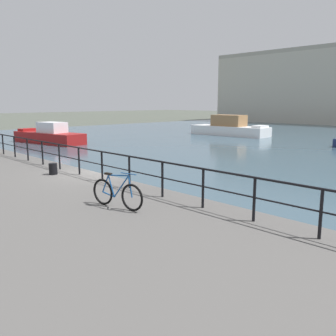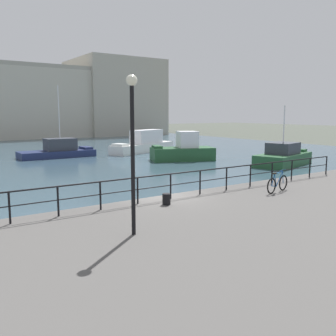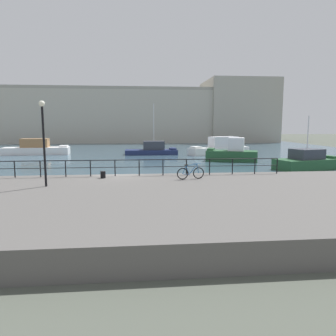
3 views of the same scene
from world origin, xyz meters
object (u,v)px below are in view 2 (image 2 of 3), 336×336
(moored_green_narrowboat, at_px, (59,150))
(mooring_bollard, at_px, (166,199))
(moored_blue_motorboat, at_px, (144,144))
(quay_lamp_post, at_px, (132,134))
(parked_bicycle, at_px, (277,184))
(harbor_building, at_px, (12,102))
(moored_white_yacht, at_px, (283,157))
(moored_cabin_cruiser, at_px, (183,151))

(moored_green_narrowboat, height_order, mooring_bollard, moored_green_narrowboat)
(moored_blue_motorboat, distance_m, quay_lamp_post, 33.79)
(moored_blue_motorboat, relative_size, mooring_bollard, 22.65)
(quay_lamp_post, bearing_deg, parked_bicycle, 10.48)
(harbor_building, height_order, quay_lamp_post, harbor_building)
(moored_green_narrowboat, xyz_separation_m, quay_lamp_post, (-7.25, -29.24, 3.29))
(moored_white_yacht, height_order, parked_bicycle, moored_white_yacht)
(moored_white_yacht, xyz_separation_m, moored_blue_motorboat, (-4.24, 16.92, 0.20))
(harbor_building, height_order, moored_green_narrowboat, harbor_building)
(parked_bicycle, bearing_deg, moored_blue_motorboat, 60.77)
(moored_blue_motorboat, relative_size, moored_green_narrowboat, 1.30)
(harbor_building, xyz_separation_m, parked_bicycle, (-2.09, -63.43, -5.18))
(moored_blue_motorboat, bearing_deg, parked_bicycle, 48.89)
(parked_bicycle, height_order, mooring_bollard, parked_bicycle)
(moored_white_yacht, distance_m, quay_lamp_post, 24.91)
(quay_lamp_post, bearing_deg, harbor_building, 80.96)
(mooring_bollard, height_order, quay_lamp_post, quay_lamp_post)
(harbor_building, relative_size, moored_cabin_cruiser, 11.08)
(moored_green_narrowboat, height_order, quay_lamp_post, moored_green_narrowboat)
(parked_bicycle, xyz_separation_m, mooring_bollard, (-5.43, 0.91, -0.17))
(harbor_building, distance_m, moored_cabin_cruiser, 45.97)
(moored_cabin_cruiser, bearing_deg, harbor_building, -61.56)
(moored_green_narrowboat, xyz_separation_m, mooring_bollard, (-4.44, -26.81, 0.56))
(harbor_building, bearing_deg, moored_green_narrowboat, -94.94)
(harbor_building, bearing_deg, parked_bicycle, -91.89)
(mooring_bollard, bearing_deg, harbor_building, 83.14)
(moored_white_yacht, bearing_deg, moored_green_narrowboat, 114.47)
(moored_cabin_cruiser, relative_size, moored_green_narrowboat, 0.86)
(moored_white_yacht, distance_m, mooring_bollard, 21.09)
(parked_bicycle, distance_m, quay_lamp_post, 8.76)
(harbor_building, distance_m, parked_bicycle, 63.68)
(harbor_building, relative_size, mooring_bollard, 165.02)
(moored_cabin_cruiser, height_order, moored_green_narrowboat, moored_green_narrowboat)
(moored_blue_motorboat, xyz_separation_m, moored_green_narrowboat, (-10.17, 0.45, -0.28))
(quay_lamp_post, bearing_deg, mooring_bollard, 40.94)
(moored_blue_motorboat, height_order, quay_lamp_post, quay_lamp_post)
(moored_white_yacht, bearing_deg, moored_blue_motorboat, 88.87)
(harbor_building, xyz_separation_m, mooring_bollard, (-7.53, -62.52, -5.35))
(moored_cabin_cruiser, xyz_separation_m, mooring_bollard, (-13.68, -17.32, 0.32))
(moored_green_narrowboat, relative_size, quay_lamp_post, 1.66)
(mooring_bollard, xyz_separation_m, quay_lamp_post, (-2.81, -2.44, 2.72))
(harbor_building, bearing_deg, moored_white_yacht, -77.96)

